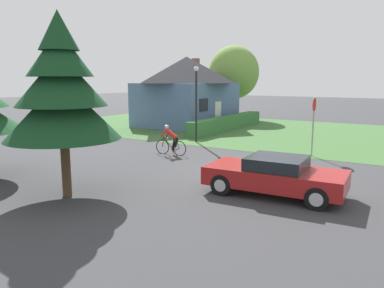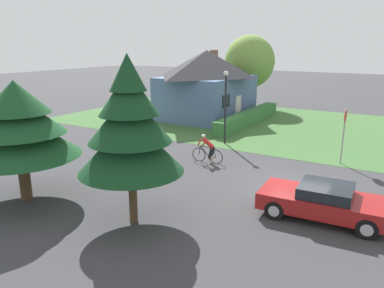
% 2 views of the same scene
% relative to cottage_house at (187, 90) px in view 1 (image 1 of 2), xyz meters
% --- Properties ---
extents(ground_plane, '(140.00, 140.00, 0.00)m').
position_rel_cottage_house_xyz_m(ground_plane, '(-12.10, -10.94, -2.83)').
color(ground_plane, '#38383A').
extents(grass_verge_right, '(16.00, 36.00, 0.01)m').
position_rel_cottage_house_xyz_m(grass_verge_right, '(0.02, -6.94, -2.82)').
color(grass_verge_right, '#3D6633').
rests_on(grass_verge_right, ground).
extents(cottage_house, '(8.19, 6.38, 5.45)m').
position_rel_cottage_house_xyz_m(cottage_house, '(0.00, 0.00, 0.00)').
color(cottage_house, slate).
rests_on(cottage_house, ground).
extents(hedge_row, '(10.14, 0.90, 1.01)m').
position_rel_cottage_house_xyz_m(hedge_row, '(-0.85, -4.12, -2.32)').
color(hedge_row, '#387038').
rests_on(hedge_row, ground).
extents(sedan_left_lane, '(2.13, 4.41, 1.24)m').
position_rel_cottage_house_xyz_m(sedan_left_lane, '(-14.29, -12.52, -2.19)').
color(sedan_left_lane, maroon).
rests_on(sedan_left_lane, ground).
extents(cyclist, '(0.44, 1.71, 1.48)m').
position_rel_cottage_house_xyz_m(cyclist, '(-10.74, -5.99, -2.12)').
color(cyclist, black).
rests_on(cyclist, ground).
extents(stop_sign, '(0.72, 0.07, 2.83)m').
position_rel_cottage_house_xyz_m(stop_sign, '(-7.42, -11.92, -0.82)').
color(stop_sign, gray).
rests_on(stop_sign, ground).
extents(street_lamp, '(0.29, 0.29, 4.46)m').
position_rel_cottage_house_xyz_m(street_lamp, '(-6.82, -5.05, -0.02)').
color(street_lamp, black).
rests_on(street_lamp, ground).
extents(conifer_tall_near, '(3.50, 3.50, 5.66)m').
position_rel_cottage_house_xyz_m(conifer_tall_near, '(-17.87, -6.99, 0.48)').
color(conifer_tall_near, '#4C3823').
rests_on(conifer_tall_near, ground).
extents(deciduous_tree_right, '(4.65, 4.65, 6.76)m').
position_rel_cottage_house_xyz_m(deciduous_tree_right, '(6.59, -0.98, 1.49)').
color(deciduous_tree_right, '#4C3823').
rests_on(deciduous_tree_right, ground).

